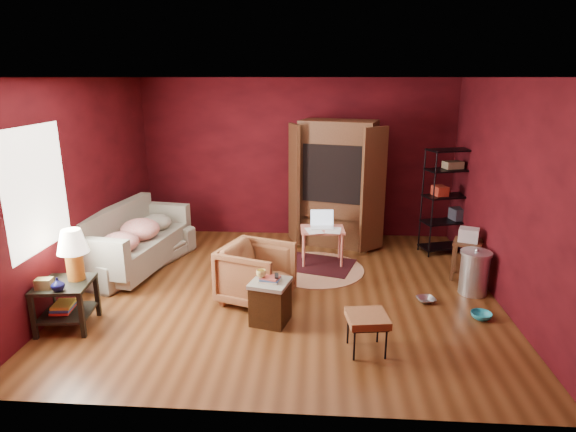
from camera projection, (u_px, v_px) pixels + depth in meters
name	position (u px, v px, depth m)	size (l,w,h in m)	color
room	(284.00, 190.00, 6.16)	(5.54, 5.04, 2.84)	brown
sofa	(135.00, 243.00, 7.26)	(2.03, 0.59, 0.79)	gray
armchair	(256.00, 271.00, 6.15)	(0.81, 0.76, 0.83)	black
pet_bowl_steel	(426.00, 294.00, 6.19)	(0.24, 0.06, 0.24)	#A8ABAF
pet_bowl_turquoise	(482.00, 309.00, 5.76)	(0.25, 0.08, 0.25)	teal
vase	(58.00, 285.00, 5.24)	(0.14, 0.15, 0.14)	#0B0C39
mug	(261.00, 273.00, 5.52)	(0.11, 0.09, 0.11)	#D9C66A
side_table	(69.00, 270.00, 5.48)	(0.65, 0.65, 1.15)	black
sofa_cushions	(134.00, 241.00, 7.25)	(1.13, 2.16, 0.86)	gray
hamper	(270.00, 301.00, 5.64)	(0.52, 0.52, 0.60)	#3E240E
footstool	(367.00, 320.00, 5.01)	(0.47, 0.47, 0.42)	black
rug_round	(315.00, 269.00, 7.28)	(1.92, 1.92, 0.01)	beige
rug_oriental	(313.00, 264.00, 7.45)	(1.38, 1.11, 0.01)	#451218
laptop_desk	(322.00, 232.00, 7.39)	(0.69, 0.56, 0.82)	#E97E6A
tv_armoire	(337.00, 181.00, 8.13)	(1.61, 1.15, 2.12)	#562D18
wire_shelving	(451.00, 197.00, 7.77)	(0.91, 0.60, 1.72)	black
small_stand	(468.00, 241.00, 6.80)	(0.49, 0.49, 0.76)	#562D18
trash_can	(474.00, 272.00, 6.40)	(0.48, 0.48, 0.64)	silver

